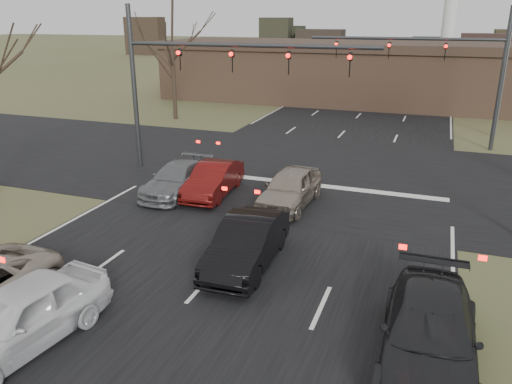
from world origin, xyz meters
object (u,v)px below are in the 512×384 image
Objects in this scene: car_black_hatch at (247,243)px; car_grey_ahead at (177,179)px; car_charcoal_sedan at (429,333)px; car_white_sedan at (19,317)px; mast_arm_far at (450,61)px; streetlight_right_far at (505,48)px; car_silver_ahead at (290,188)px; building at (396,74)px; car_red_ahead at (213,180)px; mast_arm_near at (192,69)px.

car_grey_ahead is at bearing 132.89° from car_black_hatch.
car_white_sedan is at bearing -164.43° from car_charcoal_sedan.
streetlight_right_far is (3.14, 4.00, 0.57)m from mast_arm_far.
mast_arm_far is 1.11× the size of streetlight_right_far.
car_white_sedan reaches higher than car_charcoal_sedan.
car_silver_ahead is at bearing 81.50° from car_white_sedan.
car_black_hatch reaches higher than car_charcoal_sedan.
mast_arm_far reaches higher than building.
car_red_ahead is at bearing 98.97° from car_white_sedan.
car_white_sedan is at bearing -103.73° from car_silver_ahead.
car_grey_ahead is at bearing 141.84° from car_charcoal_sedan.
car_red_ahead is at bearing 121.16° from car_black_hatch.
car_silver_ahead reaches higher than car_red_ahead.
streetlight_right_far is at bearing 74.52° from car_white_sedan.
car_silver_ahead is (-0.24, 5.53, 0.00)m from car_black_hatch.
building is 28.94m from car_grey_ahead.
mast_arm_far reaches higher than car_charcoal_sedan.
car_black_hatch is at bearing -106.52° from mast_arm_far.
mast_arm_near is 1.21× the size of streetlight_right_far.
building is 28.27m from car_red_ahead.
mast_arm_far is at bearing 41.22° from mast_arm_near.
building is 3.50× the size of mast_arm_near.
car_red_ahead is (-0.21, 11.26, -0.08)m from car_white_sedan.
car_black_hatch is at bearing 65.95° from car_white_sedan.
car_red_ahead reaches higher than car_grey_ahead.
car_red_ahead is at bearing -126.33° from streetlight_right_far.
building is at bearing 75.86° from car_red_ahead.
car_black_hatch is 1.01× the size of car_grey_ahead.
streetlight_right_far is at bearing 82.14° from car_charcoal_sedan.
car_charcoal_sedan is 1.15× the size of car_silver_ahead.
building is at bearing 90.90° from car_white_sedan.
mast_arm_near is 20.20m from streetlight_right_far.
car_silver_ahead reaches higher than car_charcoal_sedan.
streetlight_right_far reaches higher than car_red_ahead.
car_grey_ahead is (-5.33, 5.26, -0.10)m from car_black_hatch.
car_black_hatch is at bearing -84.90° from car_silver_ahead.
mast_arm_far is at bearing -74.42° from building.
car_grey_ahead is at bearing -129.12° from streetlight_right_far.
building is 8.23× the size of car_charcoal_sedan.
building is 13.53m from streetlight_right_far.
car_red_ahead is at bearing 136.17° from car_charcoal_sedan.
car_red_ahead is (-3.74, 5.61, -0.05)m from car_black_hatch.
car_red_ahead is at bearing -125.75° from mast_arm_far.
car_grey_ahead is 5.10m from car_silver_ahead.
car_red_ahead is (-5.00, -27.76, -1.96)m from building.
mast_arm_far is at bearing 70.97° from car_black_hatch.
car_white_sedan is at bearing -80.12° from mast_arm_near.
streetlight_right_far reaches higher than car_silver_ahead.
car_black_hatch is (3.52, 5.65, -0.03)m from car_white_sedan.
mast_arm_near is at bearing -106.13° from building.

